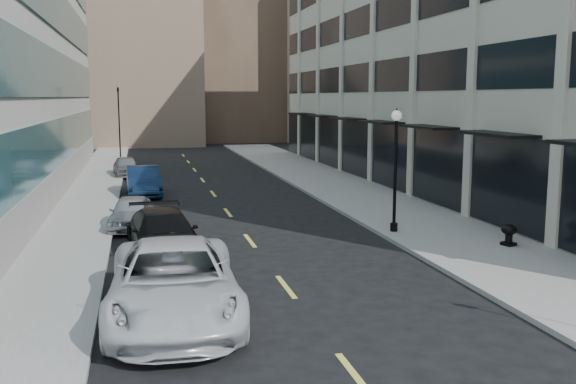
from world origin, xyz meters
name	(u,v)px	position (x,y,z in m)	size (l,w,h in m)	color
sidewalk_right	(381,205)	(7.50, 20.00, 0.07)	(5.00, 80.00, 0.15)	gray
sidewalk_left	(81,217)	(-6.50, 20.00, 0.07)	(3.00, 80.00, 0.15)	gray
building_right	(488,35)	(16.94, 26.99, 8.99)	(15.30, 46.50, 18.25)	#B0A995
skyline_tan_near	(134,20)	(-4.00, 68.00, 14.00)	(14.00, 18.00, 28.00)	#7B6351
skyline_brown	(233,1)	(8.00, 72.00, 17.00)	(12.00, 16.00, 34.00)	brown
skyline_tan_far	(54,51)	(-14.00, 78.00, 11.00)	(12.00, 14.00, 22.00)	#7B6351
skyline_stone	(324,57)	(18.00, 66.00, 10.00)	(10.00, 14.00, 20.00)	#B0A995
road_centerline	(238,225)	(0.00, 17.00, 0.01)	(0.15, 68.20, 0.01)	#D8CC4C
traffic_signal	(118,92)	(-5.50, 48.00, 5.72)	(0.66, 0.66, 6.98)	black
car_white_van	(174,283)	(-3.20, 6.00, 0.92)	(3.05, 6.60, 1.84)	silver
car_black_pickup	(163,234)	(-3.21, 12.30, 0.77)	(2.15, 5.30, 1.54)	black
car_silver_sedan	(131,212)	(-4.29, 17.26, 0.67)	(1.58, 3.92, 1.34)	#9B9DA4
car_blue_sedan	(144,181)	(-3.73, 26.00, 0.80)	(1.70, 4.88, 1.61)	#112242
car_grey_sedan	(126,167)	(-4.80, 35.00, 0.68)	(1.60, 3.97, 1.35)	gray
lamppost	(396,159)	(5.62, 13.75, 2.94)	(0.40, 0.40, 4.76)	black
urn_planter	(509,233)	(8.60, 10.58, 0.61)	(0.54, 0.54, 0.75)	black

